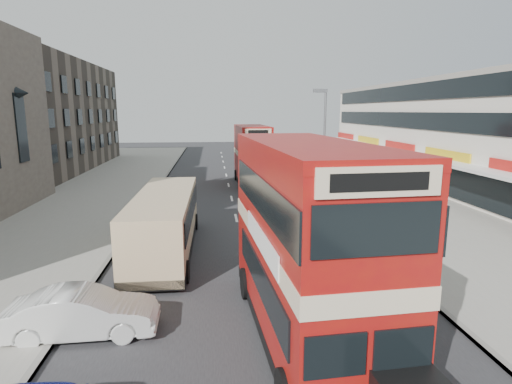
# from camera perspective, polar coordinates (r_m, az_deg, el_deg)

# --- Properties ---
(ground) EXTENTS (160.00, 160.00, 0.00)m
(ground) POSITION_cam_1_polar(r_m,az_deg,el_deg) (13.31, 0.95, -18.81)
(ground) COLOR #28282B
(ground) RESTS_ON ground
(road_surface) EXTENTS (12.00, 90.00, 0.01)m
(road_surface) POSITION_cam_1_polar(r_m,az_deg,el_deg) (32.18, -3.33, -0.89)
(road_surface) COLOR #28282B
(road_surface) RESTS_ON ground
(pavement_right) EXTENTS (12.00, 90.00, 0.15)m
(pavement_right) POSITION_cam_1_polar(r_m,az_deg,el_deg) (34.83, 16.80, -0.31)
(pavement_right) COLOR gray
(pavement_right) RESTS_ON ground
(pavement_left) EXTENTS (12.00, 90.00, 0.15)m
(pavement_left) POSITION_cam_1_polar(r_m,az_deg,el_deg) (33.84, -24.09, -1.13)
(pavement_left) COLOR gray
(pavement_left) RESTS_ON ground
(kerb_left) EXTENTS (0.20, 90.00, 0.16)m
(kerb_left) POSITION_cam_1_polar(r_m,az_deg,el_deg) (32.48, -14.15, -0.97)
(kerb_left) COLOR gray
(kerb_left) RESTS_ON ground
(kerb_right) EXTENTS (0.20, 90.00, 0.16)m
(kerb_right) POSITION_cam_1_polar(r_m,az_deg,el_deg) (33.01, 7.30, -0.54)
(kerb_right) COLOR gray
(kerb_right) RESTS_ON ground
(brick_terrace) EXTENTS (14.00, 28.00, 12.00)m
(brick_terrace) POSITION_cam_1_polar(r_m,az_deg,el_deg) (53.58, -28.96, 8.98)
(brick_terrace) COLOR #66594C
(brick_terrace) RESTS_ON ground
(commercial_row) EXTENTS (9.90, 46.20, 9.30)m
(commercial_row) POSITION_cam_1_polar(r_m,az_deg,el_deg) (39.75, 26.75, 7.05)
(commercial_row) COLOR silver
(commercial_row) RESTS_ON ground
(street_lamp) EXTENTS (1.00, 0.20, 8.12)m
(street_lamp) POSITION_cam_1_polar(r_m,az_deg,el_deg) (30.57, 9.15, 7.41)
(street_lamp) COLOR slate
(street_lamp) RESTS_ON ground
(bus_main) EXTENTS (3.39, 10.21, 5.59)m
(bus_main) POSITION_cam_1_polar(r_m,az_deg,el_deg) (12.18, 6.88, -6.64)
(bus_main) COLOR black
(bus_main) RESTS_ON ground
(bus_second) EXTENTS (2.80, 9.37, 5.14)m
(bus_second) POSITION_cam_1_polar(r_m,az_deg,el_deg) (37.89, -0.52, 5.07)
(bus_second) COLOR black
(bus_second) RESTS_ON ground
(coach) EXTENTS (2.67, 9.94, 2.63)m
(coach) POSITION_cam_1_polar(r_m,az_deg,el_deg) (20.20, -12.29, -3.80)
(coach) COLOR black
(coach) RESTS_ON ground
(car_left_front) EXTENTS (4.39, 1.63, 1.43)m
(car_left_front) POSITION_cam_1_polar(r_m,az_deg,el_deg) (13.92, -22.48, -14.96)
(car_left_front) COLOR silver
(car_left_front) RESTS_ON ground
(car_right_a) EXTENTS (5.28, 2.54, 1.48)m
(car_right_a) POSITION_cam_1_polar(r_m,az_deg,el_deg) (29.21, 5.78, -0.67)
(car_right_a) COLOR #A91510
(car_right_a) RESTS_ON ground
(car_right_b) EXTENTS (4.88, 2.43, 1.33)m
(car_right_b) POSITION_cam_1_polar(r_m,az_deg,el_deg) (32.63, 5.67, 0.42)
(car_right_b) COLOR red
(car_right_b) RESTS_ON ground
(pedestrian_near) EXTENTS (0.69, 0.52, 1.69)m
(pedestrian_near) POSITION_cam_1_polar(r_m,az_deg,el_deg) (27.88, 14.07, -0.98)
(pedestrian_near) COLOR gray
(pedestrian_near) RESTS_ON pavement_right
(pedestrian_far) EXTENTS (1.07, 0.63, 1.72)m
(pedestrian_far) POSITION_cam_1_polar(r_m,az_deg,el_deg) (44.41, 7.80, 3.63)
(pedestrian_far) COLOR gray
(pedestrian_far) RESTS_ON pavement_right
(cyclist) EXTENTS (0.76, 1.67, 1.98)m
(cyclist) POSITION_cam_1_polar(r_m,az_deg,el_deg) (32.28, 3.03, 0.36)
(cyclist) COLOR gray
(cyclist) RESTS_ON ground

